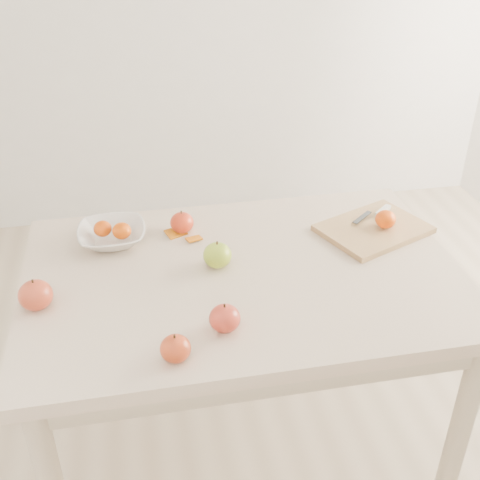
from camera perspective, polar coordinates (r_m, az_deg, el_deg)
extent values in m
plane|color=#C6B293|center=(2.17, 0.27, -19.55)|extent=(3.50, 3.50, 0.00)
cube|color=beige|center=(1.67, 0.33, -3.52)|extent=(1.20, 0.80, 0.04)
cylinder|color=#BCAA8E|center=(2.16, -15.91, -8.06)|extent=(0.06, 0.06, 0.71)
cylinder|color=#BCAA8E|center=(2.29, 12.00, -4.87)|extent=(0.06, 0.06, 0.71)
cylinder|color=#BCAA8E|center=(1.85, 20.00, -17.05)|extent=(0.06, 0.06, 0.71)
cube|color=tan|center=(1.87, 12.54, 1.03)|extent=(0.37, 0.33, 0.02)
ellipsoid|color=#D95107|center=(1.86, 13.64, 1.93)|extent=(0.06, 0.06, 0.05)
imported|color=silver|center=(1.81, -12.04, 0.45)|extent=(0.20, 0.20, 0.05)
ellipsoid|color=#D24E07|center=(1.81, -12.90, 1.06)|extent=(0.05, 0.05, 0.05)
ellipsoid|color=#D84007|center=(1.78, -11.15, 0.87)|extent=(0.06, 0.06, 0.05)
cube|color=#C3670D|center=(1.83, -6.09, 0.61)|extent=(0.07, 0.06, 0.01)
cube|color=orange|center=(1.80, -4.38, 0.06)|extent=(0.05, 0.05, 0.01)
cube|color=silver|center=(1.95, 13.41, 2.70)|extent=(0.07, 0.06, 0.01)
cube|color=#3D4146|center=(1.90, 11.50, 2.12)|extent=(0.08, 0.07, 0.00)
ellipsoid|color=#6D9414|center=(1.66, -2.16, -1.45)|extent=(0.08, 0.08, 0.07)
ellipsoid|color=maroon|center=(1.36, -6.14, -10.20)|extent=(0.07, 0.07, 0.06)
ellipsoid|color=maroon|center=(1.83, -5.53, 1.65)|extent=(0.07, 0.07, 0.06)
ellipsoid|color=maroon|center=(1.44, -1.45, -7.43)|extent=(0.08, 0.08, 0.07)
ellipsoid|color=maroon|center=(1.58, -18.81, -4.97)|extent=(0.09, 0.09, 0.08)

